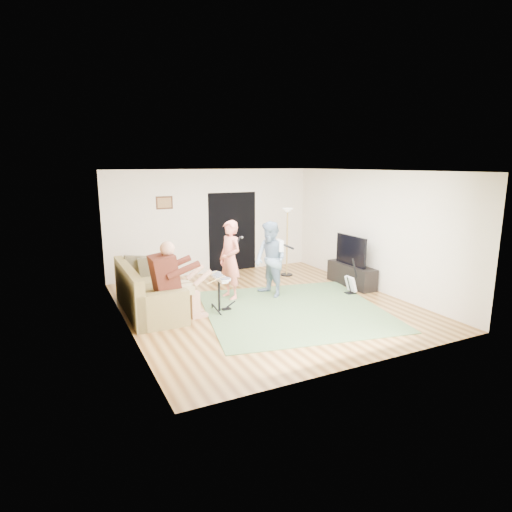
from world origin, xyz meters
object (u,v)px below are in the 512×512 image
at_px(drum_kit, 219,296).
at_px(singer, 230,260).
at_px(sofa, 145,296).
at_px(guitarist, 271,260).
at_px(torchiere_lamp, 287,230).
at_px(dining_chair, 158,281).
at_px(guitar_spare, 351,284).
at_px(tv_cabinet, 351,275).
at_px(television, 351,250).

relative_size(drum_kit, singer, 0.44).
bearing_deg(singer, sofa, -100.67).
distance_m(guitarist, torchiere_lamp, 1.88).
distance_m(sofa, singer, 1.91).
bearing_deg(dining_chair, guitar_spare, -5.04).
bearing_deg(guitar_spare, dining_chair, 154.81).
height_order(drum_kit, guitar_spare, guitar_spare).
height_order(singer, tv_cabinet, singer).
distance_m(guitar_spare, dining_chair, 4.25).
bearing_deg(sofa, guitar_spare, -11.17).
height_order(guitar_spare, dining_chair, dining_chair).
height_order(tv_cabinet, television, television).
bearing_deg(dining_chair, tv_cabinet, 3.87).
bearing_deg(guitar_spare, drum_kit, 176.08).
distance_m(drum_kit, singer, 1.02).
distance_m(dining_chair, tv_cabinet, 4.48).
height_order(torchiere_lamp, dining_chair, torchiere_lamp).
relative_size(guitar_spare, torchiere_lamp, 0.46).
relative_size(singer, torchiere_lamp, 0.97).
xyz_separation_m(sofa, drum_kit, (1.30, -0.65, 0.02)).
distance_m(drum_kit, dining_chair, 1.79).
bearing_deg(guitarist, tv_cabinet, 77.36).
bearing_deg(dining_chair, television, 3.69).
xyz_separation_m(sofa, television, (4.75, -0.30, 0.54)).
xyz_separation_m(guitarist, tv_cabinet, (2.13, -0.10, -0.57)).
relative_size(guitarist, guitar_spare, 2.03).
xyz_separation_m(sofa, tv_cabinet, (4.80, -0.30, -0.06)).
height_order(sofa, singer, singer).
height_order(guitarist, torchiere_lamp, torchiere_lamp).
xyz_separation_m(sofa, guitarist, (2.68, -0.20, 0.51)).
height_order(sofa, dining_chair, sofa).
height_order(drum_kit, dining_chair, dining_chair).
distance_m(drum_kit, television, 3.51).
relative_size(singer, dining_chair, 1.93).
xyz_separation_m(sofa, singer, (1.84, 0.05, 0.53)).
relative_size(sofa, television, 2.25).
relative_size(torchiere_lamp, dining_chair, 1.99).
bearing_deg(guitar_spare, singer, 160.12).
height_order(drum_kit, tv_cabinet, drum_kit).
bearing_deg(drum_kit, torchiere_lamp, 35.25).
bearing_deg(sofa, dining_chair, 62.08).
xyz_separation_m(dining_chair, tv_cabinet, (4.30, -1.26, -0.06)).
distance_m(sofa, dining_chair, 1.08).
bearing_deg(guitar_spare, torchiere_lamp, 102.66).
xyz_separation_m(sofa, guitar_spare, (4.35, -0.86, -0.08)).
bearing_deg(drum_kit, dining_chair, 116.51).
bearing_deg(singer, tv_cabinet, 70.94).
bearing_deg(tv_cabinet, television, 180.00).
height_order(dining_chair, tv_cabinet, dining_chair).
distance_m(sofa, guitar_spare, 4.43).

